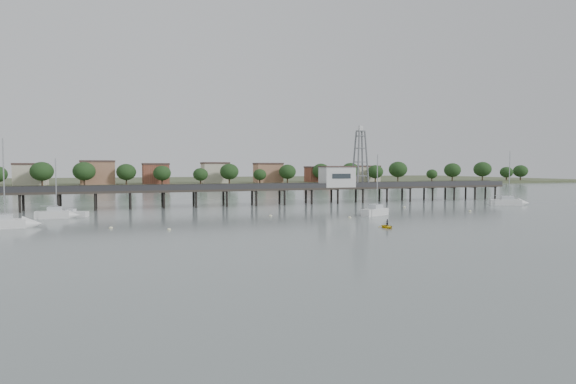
# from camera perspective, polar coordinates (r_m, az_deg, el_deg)

# --- Properties ---
(ground_plane) EXTENTS (500.00, 500.00, 0.00)m
(ground_plane) POSITION_cam_1_polar(r_m,az_deg,el_deg) (56.80, 8.99, -6.23)
(ground_plane) COLOR slate
(ground_plane) RESTS_ON ground
(pier) EXTENTS (150.00, 5.00, 5.50)m
(pier) POSITION_cam_1_polar(r_m,az_deg,el_deg) (112.59, -5.74, 0.30)
(pier) COLOR #2D2823
(pier) RESTS_ON ground
(pier_building) EXTENTS (8.40, 5.40, 5.30)m
(pier_building) POSITION_cam_1_polar(r_m,az_deg,el_deg) (120.93, 5.83, 1.85)
(pier_building) COLOR silver
(pier_building) RESTS_ON ground
(lattice_tower) EXTENTS (3.20, 3.20, 15.50)m
(lattice_tower) POSITION_cam_1_polar(r_m,az_deg,el_deg) (123.85, 8.57, 3.90)
(lattice_tower) COLOR slate
(lattice_tower) RESTS_ON ground
(sailboat_c) EXTENTS (7.36, 4.98, 11.94)m
(sailboat_c) POSITION_cam_1_polar(r_m,az_deg,el_deg) (92.24, 10.74, -2.29)
(sailboat_c) COLOR white
(sailboat_c) RESTS_ON ground
(sailboat_a) EXTENTS (8.71, 3.21, 14.06)m
(sailboat_a) POSITION_cam_1_polar(r_m,az_deg,el_deg) (82.51, -29.85, -3.27)
(sailboat_a) COLOR white
(sailboat_a) RESTS_ON ground
(sailboat_b) EXTENTS (6.71, 2.42, 11.04)m
(sailboat_b) POSITION_cam_1_polar(r_m,az_deg,el_deg) (94.15, -25.39, -2.42)
(sailboat_b) COLOR white
(sailboat_b) RESTS_ON ground
(sailboat_e) EXTENTS (8.40, 5.84, 13.56)m
(sailboat_e) POSITION_cam_1_polar(r_m,az_deg,el_deg) (126.54, 25.08, -1.10)
(sailboat_e) COLOR white
(sailboat_e) RESTS_ON ground
(white_tender) EXTENTS (4.48, 3.10, 1.61)m
(white_tender) POSITION_cam_1_polar(r_m,az_deg,el_deg) (95.64, -23.90, -2.40)
(white_tender) COLOR white
(white_tender) RESTS_ON ground
(yellow_dinghy) EXTENTS (2.15, 0.93, 2.91)m
(yellow_dinghy) POSITION_cam_1_polar(r_m,az_deg,el_deg) (73.27, 11.67, -4.18)
(yellow_dinghy) COLOR yellow
(yellow_dinghy) RESTS_ON ground
(dinghy_occupant) EXTENTS (0.56, 1.11, 0.25)m
(dinghy_occupant) POSITION_cam_1_polar(r_m,az_deg,el_deg) (73.27, 11.67, -4.18)
(dinghy_occupant) COLOR black
(dinghy_occupant) RESTS_ON ground
(mooring_buoys) EXTENTS (81.54, 22.06, 0.39)m
(mooring_buoys) POSITION_cam_1_polar(r_m,az_deg,el_deg) (84.68, -1.23, -3.10)
(mooring_buoys) COLOR #F9F7C2
(mooring_buoys) RESTS_ON ground
(far_shore) EXTENTS (500.00, 170.00, 10.40)m
(far_shore) POSITION_cam_1_polar(r_m,az_deg,el_deg) (290.19, -14.18, 1.30)
(far_shore) COLOR #475133
(far_shore) RESTS_ON ground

